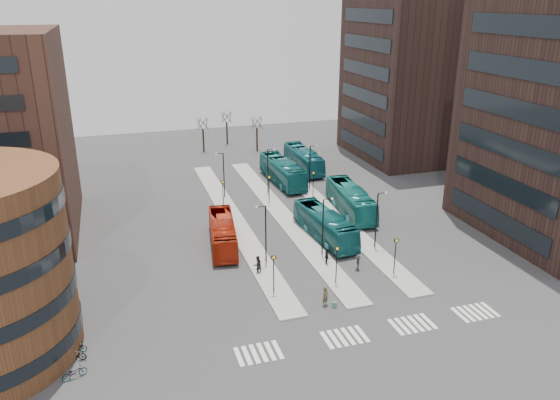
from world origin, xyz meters
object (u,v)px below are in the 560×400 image
object	(u,v)px
teal_bus_b	(282,171)
commuter_a	(258,265)
bicycle_mid	(75,355)
teal_bus_d	(303,159)
traveller	(325,296)
bicycle_far	(76,347)
bicycle_near	(74,372)
teal_bus_a	(325,225)
teal_bus_c	(350,200)
red_bus	(222,233)
suitcase	(334,305)
commuter_c	(357,262)
commuter_b	(327,257)

from	to	relation	value
teal_bus_b	commuter_a	size ratio (longest dim) A/B	6.84
bicycle_mid	teal_bus_d	bearing A→B (deg)	-21.39
traveller	bicycle_far	bearing A→B (deg)	154.41
bicycle_near	teal_bus_a	bearing A→B (deg)	-76.45
teal_bus_c	traveller	world-z (taller)	teal_bus_c
bicycle_far	red_bus	bearing A→B (deg)	-28.99
teal_bus_d	bicycle_near	distance (m)	52.65
suitcase	teal_bus_c	bearing A→B (deg)	79.22
teal_bus_d	red_bus	bearing A→B (deg)	-125.99
suitcase	commuter_c	size ratio (longest dim) A/B	0.33
teal_bus_b	traveller	size ratio (longest dim) A/B	6.76
red_bus	teal_bus_b	xyz separation A→B (m)	(12.51, 18.33, 0.24)
teal_bus_c	red_bus	bearing A→B (deg)	-159.11
teal_bus_a	bicycle_mid	world-z (taller)	teal_bus_a
bicycle_near	teal_bus_d	bearing A→B (deg)	-57.33
suitcase	teal_bus_d	bearing A→B (deg)	91.00
bicycle_mid	bicycle_far	bearing A→B (deg)	17.32
teal_bus_b	commuter_b	xyz separation A→B (m)	(-3.56, -25.84, -0.85)
bicycle_far	bicycle_near	bearing A→B (deg)	-165.68
teal_bus_c	teal_bus_a	bearing A→B (deg)	-128.10
suitcase	commuter_a	distance (m)	9.23
red_bus	bicycle_far	world-z (taller)	red_bus
commuter_c	bicycle_near	world-z (taller)	commuter_c
bicycle_mid	bicycle_far	distance (m)	1.08
commuter_b	teal_bus_d	bearing A→B (deg)	-7.98
suitcase	teal_bus_d	distance (m)	40.22
teal_bus_c	bicycle_far	world-z (taller)	teal_bus_c
commuter_a	commuter_c	xyz separation A→B (m)	(9.51, -2.15, -0.15)
teal_bus_d	traveller	bearing A→B (deg)	-106.17
teal_bus_d	bicycle_mid	bearing A→B (deg)	-127.95
red_bus	teal_bus_b	world-z (taller)	teal_bus_b
teal_bus_b	traveller	distance (m)	33.64
traveller	teal_bus_d	bearing A→B (deg)	45.89
teal_bus_c	bicycle_near	xyz separation A→B (m)	(-31.33, -23.11, -1.22)
traveller	commuter_c	size ratio (longest dim) A/B	1.22
suitcase	commuter_b	world-z (taller)	commuter_b
teal_bus_b	bicycle_mid	xyz separation A→B (m)	(-26.85, -34.62, -1.24)
teal_bus_c	bicycle_far	distance (m)	37.16
bicycle_mid	red_bus	bearing A→B (deg)	-24.04
suitcase	teal_bus_b	xyz separation A→B (m)	(5.95, 33.49, 1.48)
red_bus	teal_bus_a	size ratio (longest dim) A/B	0.95
teal_bus_c	bicycle_mid	distance (m)	37.75
teal_bus_b	commuter_a	world-z (taller)	teal_bus_b
red_bus	teal_bus_c	size ratio (longest dim) A/B	0.89
commuter_a	commuter_c	size ratio (longest dim) A/B	1.21
teal_bus_a	bicycle_far	size ratio (longest dim) A/B	7.08
commuter_c	bicycle_far	world-z (taller)	commuter_c
red_bus	commuter_b	bearing A→B (deg)	-31.72
commuter_b	bicycle_far	size ratio (longest dim) A/B	1.10
commuter_c	teal_bus_d	bearing A→B (deg)	-171.00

